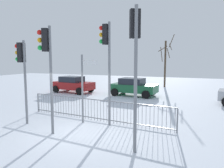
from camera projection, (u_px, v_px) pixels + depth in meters
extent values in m
plane|color=silver|center=(75.00, 133.00, 9.02)|extent=(60.00, 60.00, 0.00)
cylinder|color=slate|center=(25.00, 83.00, 10.08)|extent=(0.11, 0.11, 3.89)
cube|color=black|center=(21.00, 53.00, 9.98)|extent=(0.23, 0.32, 0.90)
sphere|color=red|center=(17.00, 46.00, 10.05)|extent=(0.20, 0.20, 0.20)
sphere|color=orange|center=(17.00, 53.00, 10.08)|extent=(0.20, 0.20, 0.20)
sphere|color=green|center=(18.00, 59.00, 10.12)|extent=(0.20, 0.20, 0.20)
cylinder|color=slate|center=(136.00, 81.00, 6.87)|extent=(0.11, 0.11, 4.70)
cube|color=black|center=(135.00, 24.00, 6.83)|extent=(0.39, 0.35, 0.90)
sphere|color=red|center=(133.00, 16.00, 7.04)|extent=(0.20, 0.20, 0.20)
sphere|color=orange|center=(133.00, 25.00, 7.07)|extent=(0.20, 0.20, 0.20)
sphere|color=green|center=(133.00, 34.00, 7.11)|extent=(0.20, 0.20, 0.20)
cylinder|color=slate|center=(51.00, 81.00, 8.69)|extent=(0.11, 0.11, 4.34)
cube|color=black|center=(46.00, 40.00, 8.53)|extent=(0.29, 0.36, 0.90)
sphere|color=red|center=(40.00, 32.00, 8.53)|extent=(0.20, 0.20, 0.20)
sphere|color=orange|center=(40.00, 40.00, 8.57)|extent=(0.20, 0.20, 0.20)
sphere|color=green|center=(40.00, 48.00, 8.60)|extent=(0.20, 0.20, 0.20)
cylinder|color=slate|center=(109.00, 75.00, 9.82)|extent=(0.11, 0.11, 4.69)
cube|color=black|center=(106.00, 34.00, 9.69)|extent=(0.25, 0.34, 0.90)
sphere|color=red|center=(101.00, 28.00, 9.77)|extent=(0.20, 0.20, 0.20)
sphere|color=orange|center=(101.00, 35.00, 9.81)|extent=(0.20, 0.20, 0.20)
sphere|color=green|center=(101.00, 42.00, 9.84)|extent=(0.20, 0.20, 0.20)
cylinder|color=slate|center=(82.00, 89.00, 10.31)|extent=(0.09, 0.09, 3.26)
cube|color=white|center=(89.00, 62.00, 10.02)|extent=(0.70, 0.04, 0.22)
cube|color=slate|center=(96.00, 100.00, 10.71)|extent=(7.88, 0.85, 0.04)
cube|color=slate|center=(96.00, 118.00, 10.81)|extent=(7.88, 0.85, 0.04)
cylinder|color=slate|center=(39.00, 103.00, 12.57)|extent=(0.02, 0.02, 1.05)
cylinder|color=slate|center=(41.00, 103.00, 12.49)|extent=(0.02, 0.02, 1.05)
cylinder|color=slate|center=(44.00, 103.00, 12.40)|extent=(0.02, 0.02, 1.05)
cylinder|color=slate|center=(46.00, 104.00, 12.32)|extent=(0.02, 0.02, 1.05)
cylinder|color=slate|center=(48.00, 104.00, 12.24)|extent=(0.02, 0.02, 1.05)
cylinder|color=slate|center=(51.00, 104.00, 12.15)|extent=(0.02, 0.02, 1.05)
cylinder|color=slate|center=(53.00, 105.00, 12.07)|extent=(0.02, 0.02, 1.05)
cylinder|color=slate|center=(56.00, 105.00, 11.98)|extent=(0.02, 0.02, 1.05)
cylinder|color=slate|center=(58.00, 105.00, 11.90)|extent=(0.02, 0.02, 1.05)
cylinder|color=slate|center=(61.00, 106.00, 11.82)|extent=(0.02, 0.02, 1.05)
cylinder|color=slate|center=(63.00, 106.00, 11.73)|extent=(0.02, 0.02, 1.05)
cylinder|color=slate|center=(66.00, 106.00, 11.65)|extent=(0.02, 0.02, 1.05)
cylinder|color=slate|center=(69.00, 107.00, 11.57)|extent=(0.02, 0.02, 1.05)
cylinder|color=slate|center=(71.00, 107.00, 11.48)|extent=(0.02, 0.02, 1.05)
cylinder|color=slate|center=(74.00, 107.00, 11.40)|extent=(0.02, 0.02, 1.05)
cylinder|color=slate|center=(77.00, 108.00, 11.31)|extent=(0.02, 0.02, 1.05)
cylinder|color=slate|center=(80.00, 108.00, 11.23)|extent=(0.02, 0.02, 1.05)
cylinder|color=slate|center=(82.00, 108.00, 11.15)|extent=(0.02, 0.02, 1.05)
cylinder|color=slate|center=(85.00, 109.00, 11.06)|extent=(0.02, 0.02, 1.05)
cylinder|color=slate|center=(88.00, 109.00, 10.98)|extent=(0.02, 0.02, 1.05)
cylinder|color=slate|center=(91.00, 110.00, 10.89)|extent=(0.02, 0.02, 1.05)
cylinder|color=slate|center=(94.00, 110.00, 10.81)|extent=(0.02, 0.02, 1.05)
cylinder|color=slate|center=(97.00, 110.00, 10.73)|extent=(0.02, 0.02, 1.05)
cylinder|color=slate|center=(100.00, 111.00, 10.64)|extent=(0.02, 0.02, 1.05)
cylinder|color=slate|center=(104.00, 111.00, 10.56)|extent=(0.02, 0.02, 1.05)
cylinder|color=slate|center=(107.00, 112.00, 10.48)|extent=(0.02, 0.02, 1.05)
cylinder|color=slate|center=(110.00, 112.00, 10.39)|extent=(0.02, 0.02, 1.05)
cylinder|color=slate|center=(113.00, 112.00, 10.31)|extent=(0.02, 0.02, 1.05)
cylinder|color=slate|center=(117.00, 113.00, 10.22)|extent=(0.02, 0.02, 1.05)
cylinder|color=slate|center=(120.00, 113.00, 10.14)|extent=(0.02, 0.02, 1.05)
cylinder|color=slate|center=(124.00, 114.00, 10.06)|extent=(0.02, 0.02, 1.05)
cylinder|color=slate|center=(127.00, 114.00, 9.97)|extent=(0.02, 0.02, 1.05)
cylinder|color=slate|center=(131.00, 115.00, 9.89)|extent=(0.02, 0.02, 1.05)
cylinder|color=slate|center=(135.00, 115.00, 9.80)|extent=(0.02, 0.02, 1.05)
cylinder|color=slate|center=(138.00, 116.00, 9.72)|extent=(0.02, 0.02, 1.05)
cylinder|color=slate|center=(142.00, 116.00, 9.64)|extent=(0.02, 0.02, 1.05)
cylinder|color=slate|center=(146.00, 117.00, 9.55)|extent=(0.02, 0.02, 1.05)
cylinder|color=slate|center=(150.00, 117.00, 9.47)|extent=(0.02, 0.02, 1.05)
cylinder|color=slate|center=(154.00, 118.00, 9.38)|extent=(0.02, 0.02, 1.05)
cylinder|color=slate|center=(158.00, 118.00, 9.30)|extent=(0.02, 0.02, 1.05)
cylinder|color=slate|center=(162.00, 119.00, 9.22)|extent=(0.02, 0.02, 1.05)
cylinder|color=slate|center=(166.00, 119.00, 9.13)|extent=(0.02, 0.02, 1.05)
cylinder|color=slate|center=(171.00, 120.00, 9.05)|extent=(0.02, 0.02, 1.05)
cylinder|color=slate|center=(175.00, 120.00, 8.97)|extent=(0.02, 0.02, 1.05)
cylinder|color=slate|center=(38.00, 103.00, 12.61)|extent=(0.06, 0.06, 1.05)
cylinder|color=slate|center=(177.00, 121.00, 8.92)|extent=(0.06, 0.06, 1.05)
cube|color=#195933|center=(134.00, 88.00, 18.12)|extent=(3.94, 2.05, 0.65)
cube|color=#1E232D|center=(132.00, 81.00, 18.12)|extent=(2.03, 1.67, 0.55)
cylinder|color=black|center=(152.00, 92.00, 18.28)|extent=(0.66, 0.28, 0.64)
cylinder|color=black|center=(146.00, 95.00, 16.79)|extent=(0.66, 0.28, 0.64)
cylinder|color=black|center=(123.00, 90.00, 19.52)|extent=(0.66, 0.28, 0.64)
cylinder|color=black|center=(115.00, 92.00, 18.02)|extent=(0.66, 0.28, 0.64)
cube|color=maroon|center=(73.00, 85.00, 19.94)|extent=(3.97, 2.13, 0.65)
cube|color=#1E232D|center=(72.00, 79.00, 19.95)|extent=(2.06, 1.71, 0.55)
cylinder|color=black|center=(91.00, 89.00, 20.07)|extent=(0.66, 0.29, 0.64)
cylinder|color=black|center=(79.00, 91.00, 18.59)|extent=(0.66, 0.29, 0.64)
cylinder|color=black|center=(68.00, 87.00, 21.36)|extent=(0.66, 0.29, 0.64)
cylinder|color=black|center=(56.00, 89.00, 19.88)|extent=(0.66, 0.29, 0.64)
cylinder|color=#473828|center=(165.00, 64.00, 23.67)|extent=(0.20, 0.20, 5.02)
cylinder|color=#473828|center=(171.00, 47.00, 23.22)|extent=(0.17, 1.10, 0.62)
cylinder|color=#473828|center=(163.00, 49.00, 23.99)|extent=(0.89, 0.80, 0.64)
cylinder|color=#473828|center=(168.00, 53.00, 23.32)|extent=(0.29, 0.73, 1.06)
cylinder|color=#473828|center=(172.00, 41.00, 23.47)|extent=(0.73, 1.22, 1.31)
cylinder|color=#473828|center=(161.00, 54.00, 23.53)|extent=(0.43, 0.87, 1.60)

